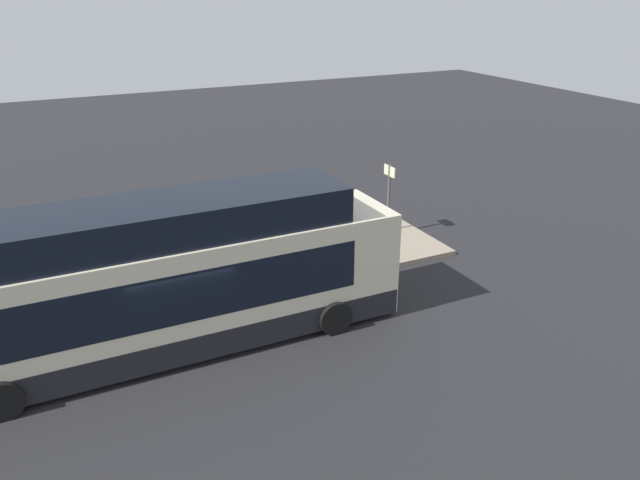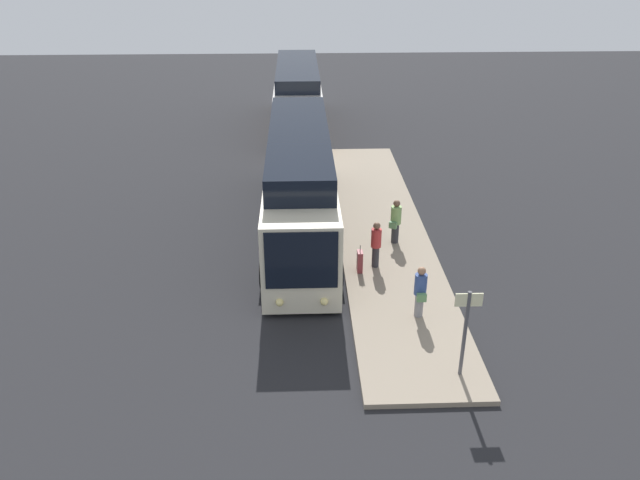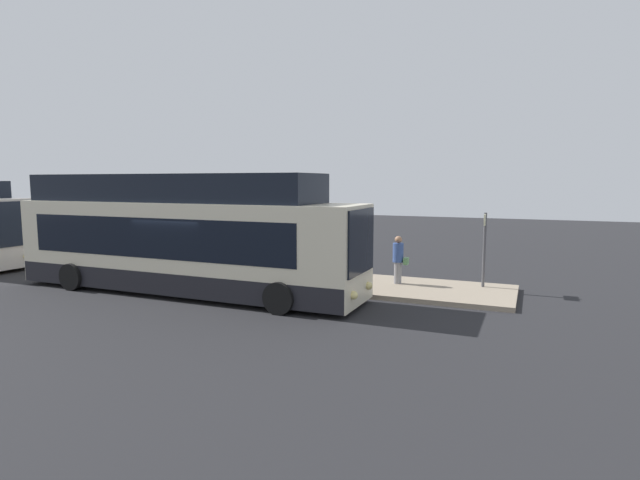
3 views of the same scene
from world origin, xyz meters
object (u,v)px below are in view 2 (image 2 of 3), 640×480
Objects in this scene: passenger_boarding at (376,243)px; suitcase at (360,261)px; passenger_waiting at (420,290)px; bus_lead at (300,189)px; bus_second at (298,100)px; sign_post at (466,324)px; passenger_with_bags at (396,220)px.

passenger_boarding reaches higher than suitcase.
passenger_boarding reaches higher than passenger_waiting.
passenger_boarding is 1.68× the size of suitcase.
suitcase is (-2.82, -1.52, -0.52)m from passenger_waiting.
suitcase is at bearing 28.72° from bus_lead.
passenger_waiting is (20.65, 3.51, -0.64)m from bus_second.
bus_second is 23.78m from sign_post.
passenger_with_bags is (-4.97, -0.00, 0.01)m from passenger_waiting.
passenger_boarding is at bearing 90.73° from passenger_with_bags.
bus_lead is 12.54× the size of suitcase.
passenger_with_bags is at bearing 64.56° from passenger_boarding.
suitcase is at bearing 6.38° from bus_second.
bus_second is (-14.19, 0.00, -0.07)m from bus_lead.
bus_lead is 4.24m from passenger_boarding.
passenger_with_bags is 1.71× the size of suitcase.
sign_post is (7.74, 0.61, 0.64)m from passenger_with_bags.
bus_second is at bearing 180.00° from bus_lead.
sign_post reaches higher than passenger_with_bags.
bus_lead is at bearing -0.00° from bus_second.
passenger_waiting is at bearing 118.07° from passenger_with_bags.
sign_post is at bearing 24.04° from bus_lead.
bus_second is at bearing -49.37° from passenger_with_bags.
bus_lead is at bearing -155.96° from sign_post.
bus_lead is at bearing -151.28° from suitcase.
sign_post is (5.59, 2.12, 1.17)m from suitcase.
bus_second is 6.62× the size of passenger_with_bags.
passenger_boarding is 0.67× the size of sign_post.
bus_lead reaches higher than sign_post.
bus_second reaches higher than passenger_waiting.
suitcase is at bearing -159.21° from sign_post.
bus_second reaches higher than passenger_with_bags.
bus_lead reaches higher than passenger_with_bags.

